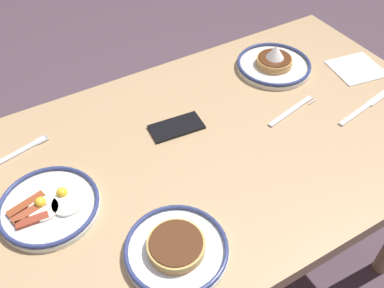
% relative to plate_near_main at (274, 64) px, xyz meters
% --- Properties ---
extents(ground_plane, '(6.00, 6.00, 0.00)m').
position_rel_plate_near_main_xyz_m(ground_plane, '(0.38, 0.19, -0.74)').
color(ground_plane, '#4F3D47').
extents(dining_table, '(1.43, 0.78, 0.72)m').
position_rel_plate_near_main_xyz_m(dining_table, '(0.38, 0.19, -0.09)').
color(dining_table, tan).
rests_on(dining_table, ground_plane).
extents(plate_near_main, '(0.23, 0.23, 0.08)m').
position_rel_plate_near_main_xyz_m(plate_near_main, '(0.00, 0.00, 0.00)').
color(plate_near_main, silver).
rests_on(plate_near_main, dining_table).
extents(plate_center_pancakes, '(0.22, 0.22, 0.04)m').
position_rel_plate_near_main_xyz_m(plate_center_pancakes, '(0.59, 0.42, -0.00)').
color(plate_center_pancakes, white).
rests_on(plate_center_pancakes, dining_table).
extents(plate_far_companion, '(0.23, 0.23, 0.04)m').
position_rel_plate_near_main_xyz_m(plate_far_companion, '(0.78, 0.18, -0.01)').
color(plate_far_companion, white).
rests_on(plate_far_companion, dining_table).
extents(cell_phone, '(0.15, 0.09, 0.01)m').
position_rel_plate_near_main_xyz_m(cell_phone, '(0.40, 0.09, -0.01)').
color(cell_phone, black).
rests_on(cell_phone, dining_table).
extents(paper_napkin, '(0.17, 0.16, 0.00)m').
position_rel_plate_near_main_xyz_m(paper_napkin, '(-0.23, 0.14, -0.02)').
color(paper_napkin, white).
rests_on(paper_napkin, dining_table).
extents(fork_near, '(0.19, 0.06, 0.01)m').
position_rel_plate_near_main_xyz_m(fork_near, '(0.08, 0.20, -0.02)').
color(fork_near, silver).
rests_on(fork_near, dining_table).
extents(fork_far, '(0.19, 0.06, 0.01)m').
position_rel_plate_near_main_xyz_m(fork_far, '(0.81, -0.03, -0.02)').
color(fork_far, silver).
rests_on(fork_far, dining_table).
extents(butter_knife, '(0.23, 0.05, 0.01)m').
position_rel_plate_near_main_xyz_m(butter_knife, '(-0.10, 0.29, -0.02)').
color(butter_knife, silver).
rests_on(butter_knife, dining_table).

